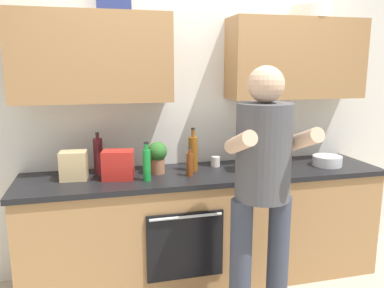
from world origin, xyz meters
name	(u,v)px	position (x,y,z in m)	size (l,w,h in m)	color
ground_plane	(205,277)	(0.00, 0.00, 0.00)	(12.00, 12.00, 0.00)	#B2A893
back_wall_unit	(198,93)	(0.00, 0.27, 1.50)	(4.00, 0.39, 2.50)	silver
counter	(206,226)	(0.00, 0.00, 0.45)	(2.84, 0.67, 0.90)	#A37547
person_standing	(263,181)	(0.16, -0.70, 1.02)	(0.49, 0.45, 1.72)	#383D4C
bottle_soda	(147,164)	(-0.48, -0.12, 1.02)	(0.06, 0.06, 0.29)	#198C33
bottle_soy	(280,151)	(0.62, -0.01, 1.04)	(0.07, 0.07, 0.32)	black
bottle_syrup	(193,153)	(-0.09, 0.06, 1.04)	(0.07, 0.07, 0.34)	#8C4C14
bottle_vinegar	(190,164)	(-0.15, -0.08, 0.99)	(0.05, 0.05, 0.22)	brown
bottle_wine	(98,156)	(-0.82, 0.16, 1.04)	(0.07, 0.07, 0.32)	#471419
cup_stoneware	(123,164)	(-0.63, 0.19, 0.95)	(0.08, 0.08, 0.11)	slate
cup_coffee	(215,161)	(0.12, 0.15, 0.94)	(0.07, 0.07, 0.08)	white
mixing_bowl	(327,161)	(1.03, -0.05, 0.94)	(0.24, 0.24, 0.08)	silver
knife_block	(276,150)	(0.66, 0.14, 1.01)	(0.10, 0.14, 0.28)	brown
potted_herb	(157,156)	(-0.37, 0.05, 1.04)	(0.15, 0.15, 0.25)	#9E6647
grocery_bag_produce	(251,156)	(0.35, -0.04, 1.02)	(0.18, 0.19, 0.24)	silver
grocery_bag_bread	(74,166)	(-0.99, 0.04, 1.01)	(0.19, 0.15, 0.21)	tan
grocery_bag_crisps	(118,165)	(-0.68, -0.03, 1.01)	(0.22, 0.15, 0.21)	red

